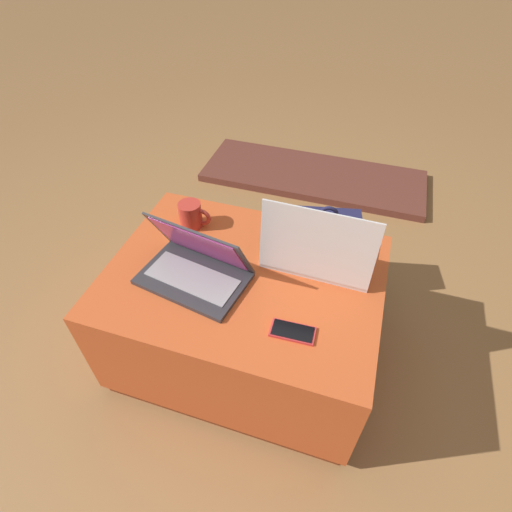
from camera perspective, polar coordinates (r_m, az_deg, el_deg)
name	(u,v)px	position (r m, az deg, el deg)	size (l,w,h in m)	color
ground_plane	(246,350)	(1.73, -1.43, -13.29)	(14.00, 14.00, 0.00)	#9E7042
ottoman	(245,316)	(1.53, -1.58, -8.54)	(0.93, 0.69, 0.47)	maroon
laptop_near	(196,267)	(1.33, -8.62, -1.50)	(0.38, 0.28, 0.22)	#333338
laptop_far	(319,250)	(1.37, 8.98, 0.82)	(0.37, 0.27, 0.27)	silver
cell_phone	(293,332)	(1.21, 5.26, -10.69)	(0.14, 0.07, 0.01)	red
backpack	(322,253)	(1.85, 9.36, 0.41)	(0.32, 0.26, 0.47)	#23234C
coffee_mug	(192,215)	(1.53, -9.19, 5.81)	(0.13, 0.09, 0.10)	red
fireplace_hearth	(313,176)	(2.66, 8.13, 11.24)	(1.40, 0.50, 0.04)	brown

